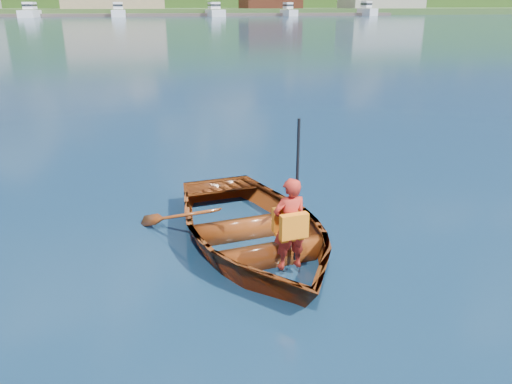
# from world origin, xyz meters

# --- Properties ---
(ground) EXTENTS (600.00, 600.00, 0.00)m
(ground) POSITION_xyz_m (0.00, 0.00, 0.00)
(ground) COLOR #0D1F44
(ground) RESTS_ON ground
(rowboat) EXTENTS (3.19, 4.15, 0.80)m
(rowboat) POSITION_xyz_m (1.08, 0.24, 0.25)
(rowboat) COLOR brown
(rowboat) RESTS_ON ground
(child_paddler) EXTENTS (0.45, 0.38, 1.80)m
(child_paddler) POSITION_xyz_m (1.34, -0.64, 0.68)
(child_paddler) COLOR red
(child_paddler) RESTS_ON ground
(dock) EXTENTS (160.04, 9.40, 0.80)m
(dock) POSITION_xyz_m (-1.83, 148.00, 0.40)
(dock) COLOR brown
(dock) RESTS_ON ground
(marina_yachts) EXTENTS (142.81, 13.68, 4.36)m
(marina_yachts) POSITION_xyz_m (-8.61, 143.34, 1.36)
(marina_yachts) COLOR white
(marina_yachts) RESTS_ON ground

